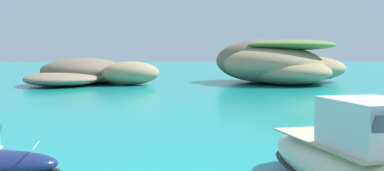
# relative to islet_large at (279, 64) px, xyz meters

# --- Properties ---
(islet_large) EXTENTS (23.73, 22.74, 6.43)m
(islet_large) POSITION_rel_islet_large_xyz_m (0.00, 0.00, 0.00)
(islet_large) COLOR #756651
(islet_large) RESTS_ON ground
(islet_small) EXTENTS (21.29, 20.46, 3.72)m
(islet_small) POSITION_rel_islet_large_xyz_m (-28.23, -0.39, -1.34)
(islet_small) COLOR #756651
(islet_small) RESTS_ON ground
(motorboat_cream) EXTENTS (4.96, 11.45, 3.26)m
(motorboat_cream) POSITION_rel_islet_large_xyz_m (-11.85, -54.38, -1.64)
(motorboat_cream) COLOR beige
(motorboat_cream) RESTS_ON ground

